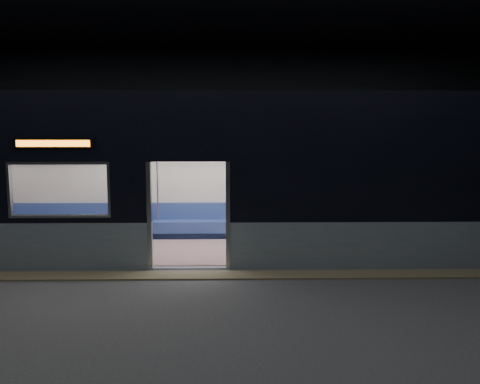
{
  "coord_description": "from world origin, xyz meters",
  "views": [
    {
      "loc": [
        0.79,
        -8.39,
        2.72
      ],
      "look_at": [
        0.99,
        2.3,
        1.31
      ],
      "focal_mm": 38.0,
      "sensor_mm": 36.0,
      "label": 1
    }
  ],
  "objects": [
    {
      "name": "station_floor",
      "position": [
        0.0,
        0.0,
        -0.01
      ],
      "size": [
        24.0,
        14.0,
        0.01
      ],
      "primitive_type": "cube",
      "color": "#47494C",
      "rests_on": "ground"
    },
    {
      "name": "station_envelope",
      "position": [
        0.0,
        0.0,
        3.66
      ],
      "size": [
        24.0,
        14.0,
        5.0
      ],
      "color": "black",
      "rests_on": "station_floor"
    },
    {
      "name": "tactile_strip",
      "position": [
        0.0,
        0.55,
        0.01
      ],
      "size": [
        22.8,
        0.5,
        0.03
      ],
      "primitive_type": "cube",
      "color": "#8C7F59",
      "rests_on": "station_floor"
    },
    {
      "name": "metro_car",
      "position": [
        -0.0,
        2.54,
        1.85
      ],
      "size": [
        18.0,
        3.04,
        3.35
      ],
      "color": "#929FAE",
      "rests_on": "station_floor"
    },
    {
      "name": "passenger",
      "position": [
        -1.61,
        3.55,
        0.85
      ],
      "size": [
        0.44,
        0.77,
        1.49
      ],
      "rotation": [
        0.0,
        0.0,
        0.03
      ],
      "color": "black",
      "rests_on": "metro_car"
    },
    {
      "name": "handbag",
      "position": [
        -1.61,
        3.29,
        0.7
      ],
      "size": [
        0.33,
        0.29,
        0.15
      ],
      "primitive_type": "cube",
      "rotation": [
        0.0,
        0.0,
        -0.13
      ],
      "color": "black",
      "rests_on": "passenger"
    },
    {
      "name": "transit_map",
      "position": [
        2.62,
        3.85,
        1.5
      ],
      "size": [
        1.06,
        0.03,
        0.69
      ],
      "primitive_type": "cube",
      "color": "white",
      "rests_on": "metro_car"
    }
  ]
}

